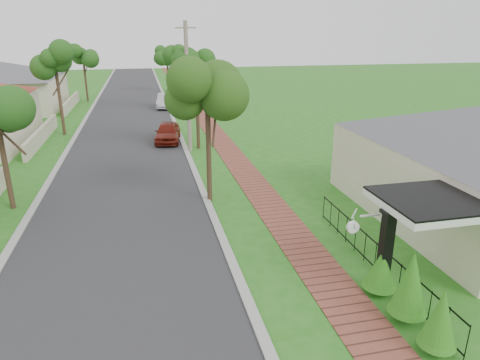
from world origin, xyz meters
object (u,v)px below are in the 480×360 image
object	(u,v)px
near_tree	(207,96)
station_clock	(354,226)
porch_post	(385,256)
parked_car_white	(166,101)
utility_pole	(188,88)
parked_car_red	(168,132)

from	to	relation	value
near_tree	station_clock	xyz separation A→B (m)	(2.94, -7.60, -2.64)
porch_post	parked_car_white	world-z (taller)	porch_post
utility_pole	parked_car_white	bearing A→B (deg)	91.73
porch_post	near_tree	world-z (taller)	near_tree
utility_pole	station_clock	bearing A→B (deg)	-79.96
near_tree	station_clock	world-z (taller)	near_tree
utility_pole	station_clock	distance (m)	16.42
parked_car_white	near_tree	bearing A→B (deg)	-80.74
porch_post	parked_car_red	world-z (taller)	porch_post
porch_post	parked_car_red	bearing A→B (deg)	104.17
porch_post	station_clock	xyz separation A→B (m)	(-0.81, 0.40, 0.83)
parked_car_white	station_clock	size ratio (longest dim) A/B	4.17
parked_car_red	parked_car_white	xyz separation A→B (m)	(0.69, 13.80, 0.02)
near_tree	utility_pole	world-z (taller)	utility_pole
utility_pole	station_clock	world-z (taller)	utility_pole
parked_car_red	near_tree	distance (m)	11.88
parked_car_white	utility_pole	xyz separation A→B (m)	(0.50, -16.51, 3.23)
parked_car_red	utility_pole	distance (m)	4.39
station_clock	parked_car_red	bearing A→B (deg)	102.13
utility_pole	parked_car_red	bearing A→B (deg)	113.69
porch_post	utility_pole	size ratio (longest dim) A/B	0.33
station_clock	porch_post	bearing A→B (deg)	-26.37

